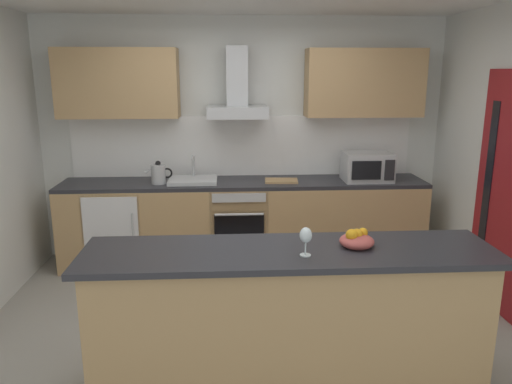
% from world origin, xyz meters
% --- Properties ---
extents(ground, '(5.36, 4.73, 0.02)m').
position_xyz_m(ground, '(0.00, 0.00, -0.01)').
color(ground, gray).
extents(wall_back, '(5.36, 0.12, 2.60)m').
position_xyz_m(wall_back, '(0.00, 1.92, 1.30)').
color(wall_back, silver).
rests_on(wall_back, ground).
extents(backsplash_tile, '(3.71, 0.02, 0.66)m').
position_xyz_m(backsplash_tile, '(0.00, 1.85, 1.23)').
color(backsplash_tile, white).
extents(counter_back, '(3.84, 0.60, 0.90)m').
position_xyz_m(counter_back, '(0.00, 1.54, 0.45)').
color(counter_back, tan).
rests_on(counter_back, ground).
extents(counter_island, '(2.60, 0.64, 0.95)m').
position_xyz_m(counter_island, '(0.21, -0.64, 0.48)').
color(counter_island, tan).
rests_on(counter_island, ground).
extents(upper_cabinets, '(3.79, 0.32, 0.70)m').
position_xyz_m(upper_cabinets, '(0.00, 1.69, 1.91)').
color(upper_cabinets, tan).
extents(side_door, '(0.08, 0.85, 2.05)m').
position_xyz_m(side_door, '(2.16, 0.37, 1.03)').
color(side_door, maroon).
rests_on(side_door, ground).
extents(oven, '(0.60, 0.62, 0.80)m').
position_xyz_m(oven, '(-0.06, 1.52, 0.46)').
color(oven, slate).
rests_on(oven, ground).
extents(refrigerator, '(0.58, 0.60, 0.85)m').
position_xyz_m(refrigerator, '(-1.35, 1.51, 0.43)').
color(refrigerator, white).
rests_on(refrigerator, ground).
extents(microwave, '(0.50, 0.38, 0.30)m').
position_xyz_m(microwave, '(1.30, 1.49, 1.05)').
color(microwave, '#B7BABC').
rests_on(microwave, counter_back).
extents(sink, '(0.50, 0.40, 0.26)m').
position_xyz_m(sink, '(-0.53, 1.53, 0.93)').
color(sink, silver).
rests_on(sink, counter_back).
extents(kettle, '(0.29, 0.15, 0.24)m').
position_xyz_m(kettle, '(-0.88, 1.48, 1.01)').
color(kettle, '#B7BABC').
rests_on(kettle, counter_back).
extents(range_hood, '(0.62, 0.45, 0.72)m').
position_xyz_m(range_hood, '(-0.06, 1.65, 1.79)').
color(range_hood, '#B7BABC').
extents(wine_glass, '(0.08, 0.08, 0.18)m').
position_xyz_m(wine_glass, '(0.29, -0.75, 1.07)').
color(wine_glass, silver).
rests_on(wine_glass, counter_island).
extents(fruit_bowl, '(0.22, 0.22, 0.13)m').
position_xyz_m(fruit_bowl, '(0.64, -0.61, 0.99)').
color(fruit_bowl, '#B24C47').
rests_on(fruit_bowl, counter_island).
extents(chopping_board, '(0.36, 0.25, 0.02)m').
position_xyz_m(chopping_board, '(0.39, 1.49, 0.91)').
color(chopping_board, tan).
rests_on(chopping_board, counter_back).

